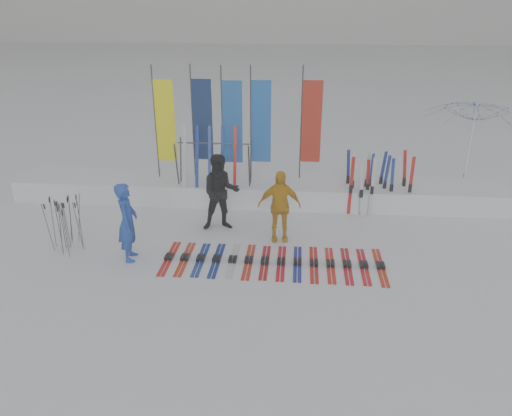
# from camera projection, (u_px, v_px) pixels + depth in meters

# --- Properties ---
(ground) EXTENTS (120.00, 120.00, 0.00)m
(ground) POSITION_uv_depth(u_px,v_px,m) (240.00, 282.00, 10.36)
(ground) COLOR white
(ground) RESTS_ON ground
(snow_bank) EXTENTS (14.00, 1.60, 0.60)m
(snow_bank) POSITION_uv_depth(u_px,v_px,m) (258.00, 190.00, 14.47)
(snow_bank) COLOR white
(snow_bank) RESTS_ON ground
(person_blue) EXTENTS (0.54, 0.72, 1.81)m
(person_blue) POSITION_uv_depth(u_px,v_px,m) (128.00, 222.00, 10.94)
(person_blue) COLOR #1D43AB
(person_blue) RESTS_ON ground
(person_black) EXTENTS (1.09, 0.93, 1.95)m
(person_black) POSITION_uv_depth(u_px,v_px,m) (221.00, 193.00, 12.40)
(person_black) COLOR black
(person_black) RESTS_ON ground
(person_yellow) EXTENTS (1.07, 0.55, 1.76)m
(person_yellow) POSITION_uv_depth(u_px,v_px,m) (279.00, 206.00, 11.85)
(person_yellow) COLOR #D99B0E
(person_yellow) RESTS_ON ground
(tent_canopy) EXTENTS (3.39, 3.44, 2.75)m
(tent_canopy) POSITION_uv_depth(u_px,v_px,m) (470.00, 145.00, 14.97)
(tent_canopy) COLOR white
(tent_canopy) RESTS_ON ground
(ski_row) EXTENTS (4.87, 1.70, 0.07)m
(ski_row) POSITION_uv_depth(u_px,v_px,m) (274.00, 262.00, 11.08)
(ski_row) COLOR red
(ski_row) RESTS_ON ground
(pole_cluster) EXTENTS (0.76, 0.93, 1.26)m
(pole_cluster) POSITION_uv_depth(u_px,v_px,m) (66.00, 225.00, 11.54)
(pole_cluster) COLOR #595B60
(pole_cluster) RESTS_ON ground
(feather_flags) EXTENTS (4.68, 0.30, 3.20)m
(feather_flags) POSITION_uv_depth(u_px,v_px,m) (233.00, 122.00, 13.98)
(feather_flags) COLOR #383A3F
(feather_flags) RESTS_ON ground
(ski_rack) EXTENTS (2.04, 0.80, 1.23)m
(ski_rack) POSITION_uv_depth(u_px,v_px,m) (214.00, 157.00, 13.78)
(ski_rack) COLOR #383A3F
(ski_rack) RESTS_ON ground
(upright_skis) EXTENTS (1.69, 1.02, 1.69)m
(upright_skis) POSITION_uv_depth(u_px,v_px,m) (374.00, 182.00, 13.65)
(upright_skis) COLOR navy
(upright_skis) RESTS_ON ground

